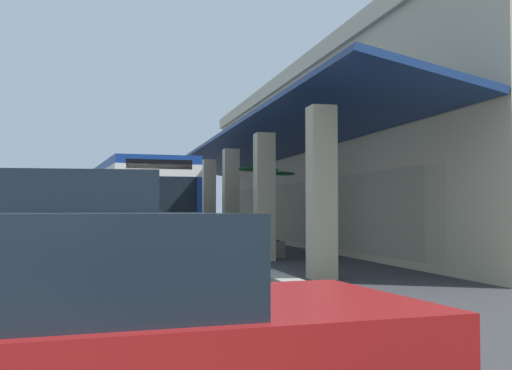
# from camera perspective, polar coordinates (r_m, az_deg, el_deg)

# --- Properties ---
(ground) EXTENTS (120.00, 120.00, 0.00)m
(ground) POSITION_cam_1_polar(r_m,az_deg,el_deg) (26.48, 2.04, -5.43)
(ground) COLOR #38383A
(curb_strip) EXTENTS (36.95, 0.50, 0.12)m
(curb_strip) POSITION_cam_1_polar(r_m,az_deg,el_deg) (26.44, -5.49, -5.30)
(curb_strip) COLOR #9E998E
(curb_strip) RESTS_ON ground
(plaza_building) EXTENTS (31.09, 14.85, 7.42)m
(plaza_building) POSITION_cam_1_polar(r_m,az_deg,el_deg) (29.39, 13.48, 2.19)
(plaza_building) COLOR #C6B793
(plaza_building) RESTS_ON ground
(transit_bus) EXTENTS (11.40, 3.63, 3.34)m
(transit_bus) POSITION_cam_1_polar(r_m,az_deg,el_deg) (24.48, -10.85, -1.32)
(transit_bus) COLOR navy
(transit_bus) RESTS_ON ground
(parked_sedan_red) EXTENTS (2.75, 4.57, 1.47)m
(parked_sedan_red) POSITION_cam_1_polar(r_m,az_deg,el_deg) (3.88, -18.75, -13.04)
(parked_sedan_red) COLOR maroon
(parked_sedan_red) RESTS_ON ground
(parked_suv_charcoal) EXTENTS (2.92, 4.92, 1.97)m
(parked_suv_charcoal) POSITION_cam_1_polar(r_m,az_deg,el_deg) (8.74, -19.01, -5.18)
(parked_suv_charcoal) COLOR #232328
(parked_suv_charcoal) RESTS_ON ground
(pedestrian) EXTENTS (0.66, 0.45, 1.75)m
(pedestrian) POSITION_cam_1_polar(r_m,az_deg,el_deg) (13.78, -17.48, -4.18)
(pedestrian) COLOR navy
(pedestrian) RESTS_ON ground
(potted_palm) EXTENTS (1.61, 1.90, 2.87)m
(potted_palm) POSITION_cam_1_polar(r_m,az_deg,el_deg) (20.50, 0.91, -4.73)
(potted_palm) COLOR gray
(potted_palm) RESTS_ON ground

